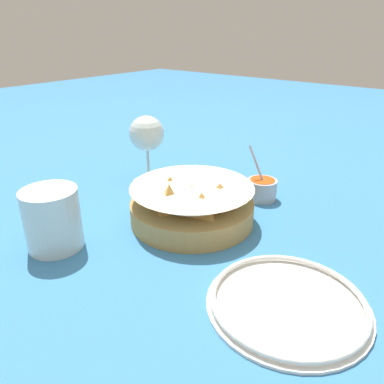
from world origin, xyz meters
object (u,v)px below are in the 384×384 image
Objects in this scene: beer_mug at (52,221)px; side_plate at (288,302)px; sauce_cup at (262,188)px; wine_glass at (147,136)px; food_basket at (192,205)px.

beer_mug is 0.41m from side_plate.
sauce_cup is 0.52× the size of side_plate.
sauce_cup is at bearing -54.84° from side_plate.
food_basket is at bearing 156.40° from wine_glass.
wine_glass is at bearing -23.23° from side_plate.
side_plate is at bearing -163.94° from beer_mug.
wine_glass is at bearing -75.16° from beer_mug.
beer_mug is (0.13, 0.22, 0.01)m from food_basket.
wine_glass is (0.21, -0.09, 0.08)m from food_basket.
side_plate is (-0.20, 0.29, -0.02)m from sauce_cup.
sauce_cup is at bearing -114.72° from beer_mug.
wine_glass reaches higher than sauce_cup.
food_basket is 1.77× the size of beer_mug.
beer_mug is at bearing 65.28° from sauce_cup.
side_plate is (-0.47, 0.20, -0.11)m from wine_glass.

